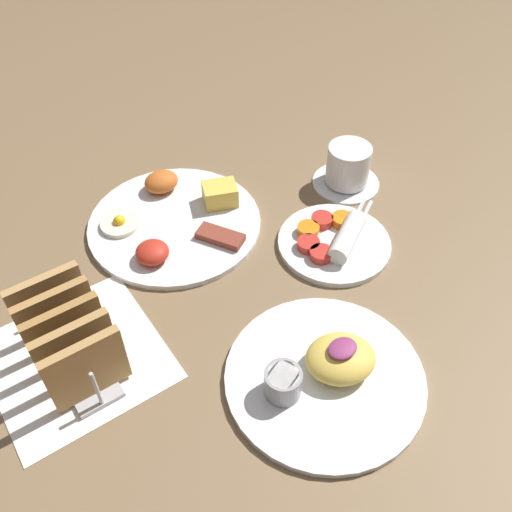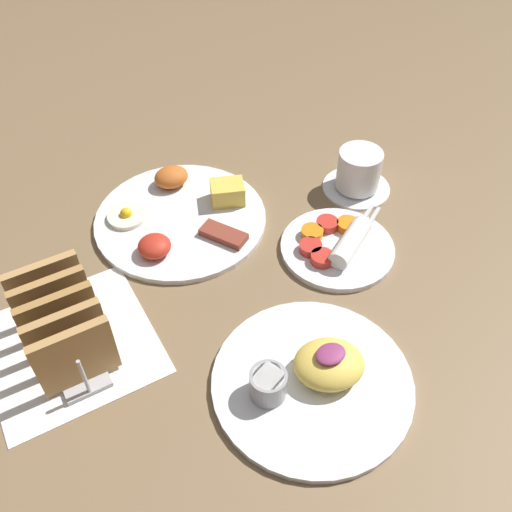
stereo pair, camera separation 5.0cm
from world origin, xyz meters
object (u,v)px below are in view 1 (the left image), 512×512
Objects in this scene: plate_breakfast at (175,220)px; toast_rack at (68,336)px; plate_condiments at (335,241)px; coffee_cup at (348,168)px; plate_foreground at (325,373)px.

plate_breakfast is 0.29m from toast_rack.
coffee_cup is at bearing 42.92° from plate_condiments.
coffee_cup is (0.55, 0.08, -0.02)m from toast_rack.
coffee_cup reaches higher than plate_foreground.
coffee_cup is (0.29, 0.29, 0.02)m from plate_foreground.
plate_condiments is at bearing -45.31° from plate_breakfast.
plate_breakfast is 1.09× the size of plate_foreground.
plate_foreground is 0.41m from coffee_cup.
plate_foreground is at bearing -39.78° from toast_rack.
coffee_cup reaches higher than plate_condiments.
plate_foreground is 0.34m from toast_rack.
toast_rack is (-0.43, 0.03, 0.04)m from plate_condiments.
plate_breakfast reaches higher than plate_condiments.
toast_rack is 1.50× the size of coffee_cup.
coffee_cup is at bearing 45.51° from plate_foreground.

